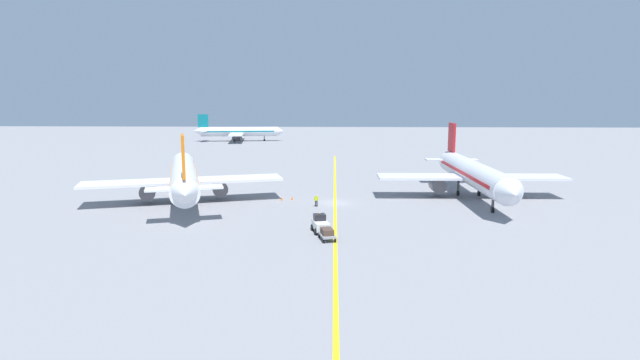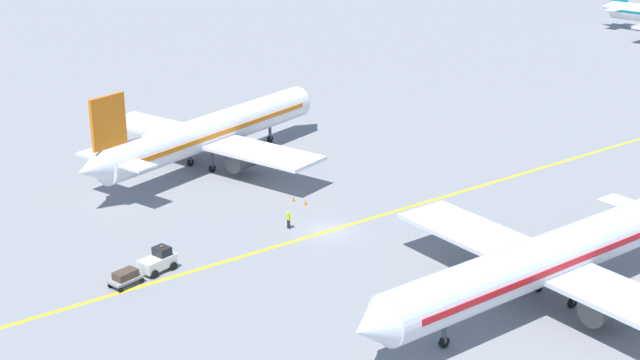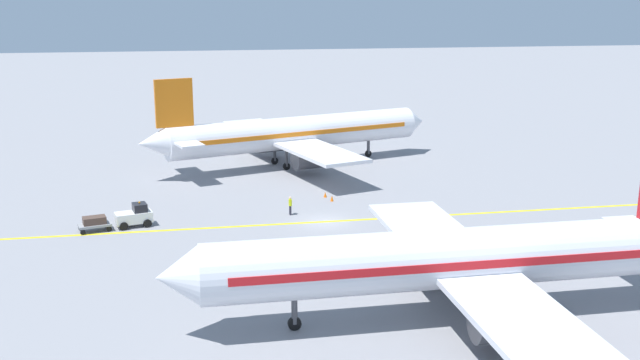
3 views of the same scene
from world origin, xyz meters
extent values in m
plane|color=gray|center=(0.00, 0.00, 0.00)|extent=(400.00, 400.00, 0.00)
cube|color=yellow|center=(0.00, 0.00, 0.00)|extent=(1.70, 120.00, 0.01)
cylinder|color=white|center=(-21.99, 0.61, 3.80)|extent=(12.62, 29.66, 3.60)
cone|color=white|center=(-26.96, 16.04, 3.80)|extent=(3.99, 3.33, 3.42)
cone|color=white|center=(-16.94, -15.09, 4.10)|extent=(3.83, 3.79, 3.06)
cube|color=orange|center=(-21.99, 0.61, 3.95)|extent=(11.74, 26.82, 0.50)
cube|color=white|center=(-21.69, -0.34, 3.08)|extent=(28.25, 13.53, 0.36)
cylinder|color=#4C4C51|center=(-26.45, -1.87, 1.83)|extent=(3.07, 3.72, 2.20)
cylinder|color=#4C4C51|center=(-16.93, 1.19, 1.83)|extent=(3.07, 3.72, 2.20)
cube|color=orange|center=(-17.71, -12.71, 8.10)|extent=(1.57, 3.92, 5.00)
cube|color=white|center=(-17.86, -12.24, 4.20)|extent=(9.30, 5.04, 0.24)
cylinder|color=#4C4C51|center=(-24.93, 9.75, 1.40)|extent=(0.36, 0.36, 2.00)
cylinder|color=black|center=(-24.93, 9.75, 0.40)|extent=(0.51, 0.85, 0.80)
cylinder|color=#4C4C51|center=(-22.90, -1.78, 1.40)|extent=(0.36, 0.36, 2.00)
cylinder|color=black|center=(-22.90, -1.78, 0.40)|extent=(0.51, 0.85, 0.80)
cylinder|color=#4C4C51|center=(-19.86, -0.80, 1.40)|extent=(0.36, 0.36, 2.00)
cylinder|color=black|center=(-19.86, -0.80, 0.40)|extent=(0.51, 0.85, 0.80)
cylinder|color=silver|center=(20.51, 4.11, 3.80)|extent=(4.13, 30.06, 3.60)
cone|color=silver|center=(20.79, -12.08, 3.80)|extent=(3.46, 2.46, 3.42)
cone|color=silver|center=(20.21, 20.61, 4.10)|extent=(3.11, 3.05, 3.06)
cube|color=red|center=(20.51, 4.11, 3.95)|extent=(4.12, 27.06, 0.50)
cube|color=silver|center=(20.49, 5.11, 3.08)|extent=(28.09, 5.69, 0.36)
cylinder|color=#4C4C51|center=(25.49, 5.20, 1.83)|extent=(2.26, 3.24, 2.20)
cylinder|color=#4C4C51|center=(15.49, 5.02, 1.83)|extent=(2.26, 3.24, 2.20)
cube|color=red|center=(20.26, 18.11, 8.10)|extent=(0.43, 4.01, 5.00)
cube|color=silver|center=(20.27, 17.61, 4.20)|extent=(9.04, 2.56, 0.24)
cylinder|color=#4C4C51|center=(20.67, -5.49, 1.40)|extent=(0.36, 0.36, 2.00)
cylinder|color=black|center=(20.67, -5.49, 0.40)|extent=(0.29, 0.80, 0.80)
cylinder|color=#4C4C51|center=(22.07, 6.14, 1.40)|extent=(0.36, 0.36, 2.00)
cylinder|color=black|center=(22.07, 6.14, 0.40)|extent=(0.29, 0.80, 0.80)
cylinder|color=#4C4C51|center=(18.87, 6.08, 1.40)|extent=(0.36, 0.36, 2.00)
cylinder|color=black|center=(18.87, 6.08, 0.40)|extent=(0.29, 0.80, 0.80)
cylinder|color=silver|center=(-34.78, 105.56, 3.42)|extent=(27.18, 7.20, 3.24)
cone|color=silver|center=(-20.36, 107.72, 3.42)|extent=(2.59, 3.36, 3.08)
cone|color=silver|center=(-49.46, 103.37, 3.69)|extent=(3.08, 3.12, 2.75)
cube|color=#0F727F|center=(-34.78, 105.56, 3.55)|extent=(24.52, 6.84, 0.45)
cube|color=silver|center=(-35.67, 105.43, 2.77)|extent=(8.35, 25.61, 0.32)
cylinder|color=#4C4C51|center=(-36.33, 109.88, 1.65)|extent=(3.14, 2.38, 1.98)
cylinder|color=#4C4C51|center=(-35.00, 100.98, 1.65)|extent=(3.14, 2.38, 1.98)
cube|color=#0F727F|center=(-47.24, 103.70, 7.29)|extent=(3.61, 0.85, 4.50)
cube|color=silver|center=(-46.79, 103.77, 3.78)|extent=(3.33, 8.33, 0.22)
cylinder|color=#4C4C51|center=(-26.23, 106.84, 1.26)|extent=(0.32, 0.32, 1.80)
cylinder|color=black|center=(-26.23, 106.84, 0.36)|extent=(0.75, 0.36, 0.72)
cylinder|color=#4C4C51|center=(-36.77, 106.72, 1.26)|extent=(0.32, 0.32, 1.80)
cylinder|color=black|center=(-36.77, 106.72, 0.36)|extent=(0.75, 0.36, 0.72)
cylinder|color=#4C4C51|center=(-36.34, 103.87, 1.26)|extent=(0.32, 0.32, 1.80)
cylinder|color=black|center=(-36.34, 103.87, 0.36)|extent=(0.75, 0.36, 0.72)
cube|color=white|center=(-1.46, -16.12, 0.80)|extent=(2.20, 3.28, 0.90)
cube|color=black|center=(-1.59, -15.59, 1.60)|extent=(1.51, 1.38, 0.70)
sphere|color=orange|center=(-1.59, -15.59, 2.03)|extent=(0.16, 0.16, 0.16)
cylinder|color=black|center=(-2.43, -15.36, 0.35)|extent=(0.42, 0.74, 0.70)
cylinder|color=black|center=(-0.97, -14.99, 0.35)|extent=(0.42, 0.74, 0.70)
cylinder|color=black|center=(-1.94, -17.25, 0.35)|extent=(0.42, 0.74, 0.70)
cylinder|color=black|center=(-0.49, -16.88, 0.35)|extent=(0.42, 0.74, 0.70)
cube|color=gray|center=(-0.65, -19.22, 0.54)|extent=(2.01, 2.87, 0.20)
cube|color=#4C382D|center=(-0.65, -19.22, 0.94)|extent=(1.54, 2.04, 0.60)
cylinder|color=black|center=(-1.52, -18.37, 0.22)|extent=(0.25, 0.46, 0.44)
cylinder|color=black|center=(-0.30, -18.05, 0.22)|extent=(0.25, 0.46, 0.44)
cylinder|color=black|center=(-1.00, -20.38, 0.22)|extent=(0.25, 0.46, 0.44)
cylinder|color=black|center=(0.22, -20.07, 0.22)|extent=(0.25, 0.46, 0.44)
cylinder|color=#23232D|center=(-2.66, -2.67, 0.42)|extent=(0.16, 0.16, 0.85)
cylinder|color=#23232D|center=(-2.46, -2.65, 0.42)|extent=(0.16, 0.16, 0.85)
cube|color=#CCD819|center=(-2.56, -2.66, 1.15)|extent=(0.38, 0.26, 0.60)
cylinder|color=#CCD819|center=(-2.80, -2.68, 1.15)|extent=(0.10, 0.10, 0.55)
cylinder|color=#CCD819|center=(-2.33, -2.63, 1.15)|extent=(0.10, 0.10, 0.55)
sphere|color=beige|center=(-2.56, -2.66, 1.57)|extent=(0.22, 0.22, 0.22)
cone|color=orange|center=(-6.34, 1.82, 0.28)|extent=(0.32, 0.32, 0.55)
cone|color=orange|center=(-7.83, 1.44, 0.28)|extent=(0.32, 0.32, 0.55)
camera|label=1|loc=(0.59, -70.06, 14.64)|focal=28.00mm
camera|label=2|loc=(58.84, -43.40, 31.70)|focal=50.00mm
camera|label=3|loc=(60.68, -10.85, 19.18)|focal=42.00mm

